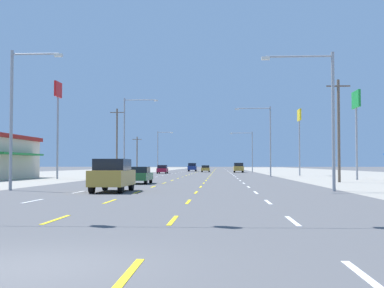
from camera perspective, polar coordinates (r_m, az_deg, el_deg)
ground_plane at (r=74.17m, az=0.65°, el=-3.57°), size 572.00×572.00×0.00m
lot_apron_left at (r=79.17m, az=-17.58°, el=-3.38°), size 28.00×440.00×0.01m
lot_apron_right at (r=77.19m, az=19.37°, el=-3.39°), size 28.00×440.00×0.01m
lane_markings at (r=112.64m, az=1.48°, el=-3.13°), size 10.64×227.60×0.01m
signal_span_wire at (r=16.38m, az=-6.78°, el=11.86°), size 27.65×0.52×9.69m
suv_inner_left_nearest at (r=31.20m, az=-8.85°, el=-3.41°), size 1.98×4.90×1.98m
sedan_inner_left_near at (r=43.83m, az=-5.90°, el=-3.45°), size 1.80×4.50×1.46m
hatchback_far_left_mid at (r=92.01m, az=-3.32°, el=-2.83°), size 1.72×3.90×1.54m
suv_far_right_midfar at (r=104.41m, az=5.20°, el=-2.63°), size 1.98×4.90×1.98m
sedan_center_turn_far at (r=110.52m, az=1.52°, el=-2.76°), size 1.80×4.50×1.46m
suv_inner_left_farther at (r=122.33m, az=0.03°, el=-2.58°), size 1.98×4.90×1.98m
pole_sign_left_row_1 at (r=60.66m, az=-14.71°, el=4.20°), size 0.24×2.24×11.12m
pole_sign_right_row_1 at (r=57.32m, az=17.83°, el=3.65°), size 0.24×2.79×9.50m
pole_sign_right_row_2 at (r=77.32m, az=11.87°, el=2.17°), size 0.24×2.52×9.81m
streetlight_left_row_0 at (r=34.56m, az=-18.99°, el=3.65°), size 3.38×0.26×8.97m
streetlight_right_row_0 at (r=32.69m, az=14.56°, el=3.84°), size 4.49×0.26×8.62m
streetlight_left_row_1 at (r=71.99m, az=-7.18°, el=1.46°), size 4.79×0.26×10.93m
streetlight_right_row_1 at (r=71.10m, az=8.29°, el=0.99°), size 4.96×0.26×9.66m
streetlight_left_row_2 at (r=110.35m, az=-3.67°, el=-0.51°), size 3.37×0.26×8.84m
streetlight_right_row_2 at (r=109.78m, az=6.43°, el=-0.45°), size 4.87×0.26×8.63m
utility_pole_right_row_0 at (r=49.31m, az=16.04°, el=1.65°), size 2.20×0.26×9.54m
utility_pole_left_row_1 at (r=81.39m, az=-8.37°, el=0.39°), size 2.20×0.26×10.46m
utility_pole_left_row_2 at (r=117.68m, az=-6.15°, el=-1.04°), size 2.20×0.26×8.01m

